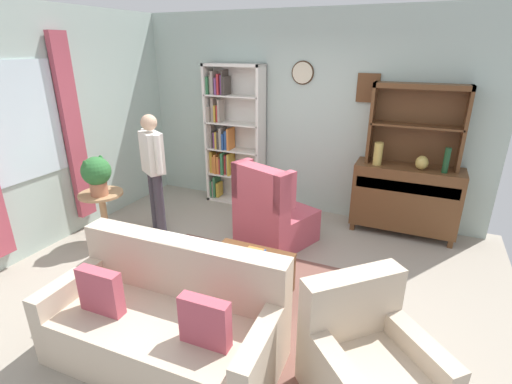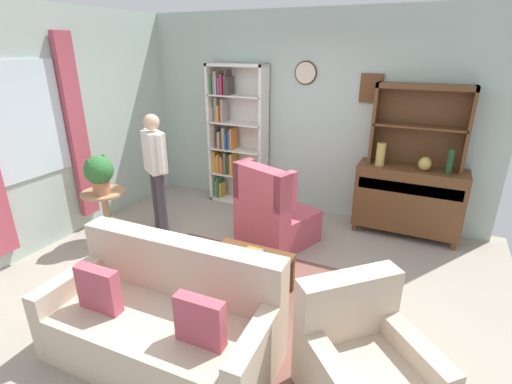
# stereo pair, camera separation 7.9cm
# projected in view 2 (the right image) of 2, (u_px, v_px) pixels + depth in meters

# --- Properties ---
(ground_plane) EXTENTS (5.40, 4.60, 0.02)m
(ground_plane) POSITION_uv_depth(u_px,v_px,m) (240.00, 280.00, 4.04)
(ground_plane) COLOR #9E9384
(wall_back) EXTENTS (5.00, 0.09, 2.80)m
(wall_back) POSITION_uv_depth(u_px,v_px,m) (308.00, 116.00, 5.31)
(wall_back) COLOR #ADC1B7
(wall_back) RESTS_ON ground_plane
(wall_left) EXTENTS (0.16, 4.20, 2.80)m
(wall_left) POSITION_uv_depth(u_px,v_px,m) (50.00, 130.00, 4.50)
(wall_left) COLOR #ADC1B7
(wall_left) RESTS_ON ground_plane
(area_rug) EXTENTS (2.61, 1.89, 0.01)m
(area_rug) POSITION_uv_depth(u_px,v_px,m) (243.00, 300.00, 3.70)
(area_rug) COLOR brown
(area_rug) RESTS_ON ground_plane
(bookshelf) EXTENTS (0.90, 0.30, 2.10)m
(bookshelf) POSITION_uv_depth(u_px,v_px,m) (233.00, 137.00, 5.73)
(bookshelf) COLOR silver
(bookshelf) RESTS_ON ground_plane
(sideboard) EXTENTS (1.30, 0.45, 0.92)m
(sideboard) POSITION_uv_depth(u_px,v_px,m) (408.00, 198.00, 4.82)
(sideboard) COLOR brown
(sideboard) RESTS_ON ground_plane
(sideboard_hutch) EXTENTS (1.10, 0.26, 1.00)m
(sideboard_hutch) POSITION_uv_depth(u_px,v_px,m) (421.00, 115.00, 4.53)
(sideboard_hutch) COLOR brown
(sideboard_hutch) RESTS_ON sideboard
(vase_tall) EXTENTS (0.11, 0.11, 0.29)m
(vase_tall) POSITION_uv_depth(u_px,v_px,m) (381.00, 154.00, 4.71)
(vase_tall) COLOR tan
(vase_tall) RESTS_ON sideboard
(vase_round) EXTENTS (0.15, 0.15, 0.17)m
(vase_round) POSITION_uv_depth(u_px,v_px,m) (425.00, 164.00, 4.54)
(vase_round) COLOR tan
(vase_round) RESTS_ON sideboard
(bottle_wine) EXTENTS (0.07, 0.07, 0.30)m
(bottle_wine) POSITION_uv_depth(u_px,v_px,m) (450.00, 162.00, 4.39)
(bottle_wine) COLOR #194223
(bottle_wine) RESTS_ON sideboard
(couch_floral) EXTENTS (1.83, 0.91, 0.90)m
(couch_floral) POSITION_uv_depth(u_px,v_px,m) (164.00, 321.00, 2.96)
(couch_floral) COLOR beige
(couch_floral) RESTS_ON ground_plane
(armchair_floral) EXTENTS (1.08, 1.08, 0.88)m
(armchair_floral) POSITION_uv_depth(u_px,v_px,m) (363.00, 370.00, 2.54)
(armchair_floral) COLOR beige
(armchair_floral) RESTS_ON ground_plane
(wingback_chair) EXTENTS (1.01, 1.02, 1.05)m
(wingback_chair) POSITION_uv_depth(u_px,v_px,m) (273.00, 215.00, 4.63)
(wingback_chair) COLOR #B74C5B
(wingback_chair) RESTS_ON ground_plane
(plant_stand) EXTENTS (0.52, 0.52, 0.67)m
(plant_stand) POSITION_uv_depth(u_px,v_px,m) (106.00, 211.00, 4.68)
(plant_stand) COLOR #A87F56
(plant_stand) RESTS_ON ground_plane
(potted_plant_large) EXTENTS (0.34, 0.34, 0.47)m
(potted_plant_large) POSITION_uv_depth(u_px,v_px,m) (99.00, 172.00, 4.43)
(potted_plant_large) COLOR #AD6B4C
(potted_plant_large) RESTS_ON plant_stand
(person_reading) EXTENTS (0.49, 0.35, 1.56)m
(person_reading) POSITION_uv_depth(u_px,v_px,m) (156.00, 165.00, 4.81)
(person_reading) COLOR #38333D
(person_reading) RESTS_ON ground_plane
(coffee_table) EXTENTS (0.80, 0.50, 0.42)m
(coffee_table) POSITION_uv_depth(u_px,v_px,m) (249.00, 263.00, 3.68)
(coffee_table) COLOR brown
(coffee_table) RESTS_ON ground_plane
(book_stack) EXTENTS (0.21, 0.16, 0.08)m
(book_stack) POSITION_uv_depth(u_px,v_px,m) (253.00, 254.00, 3.64)
(book_stack) COLOR #337247
(book_stack) RESTS_ON coffee_table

